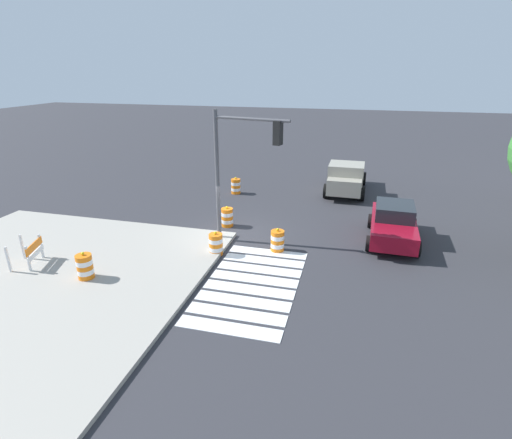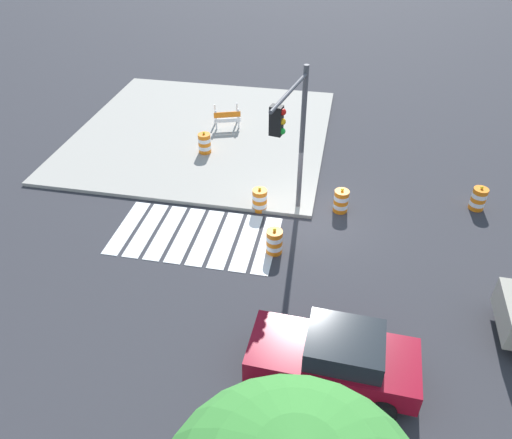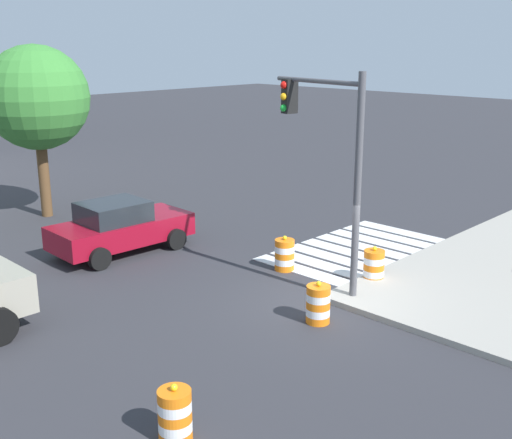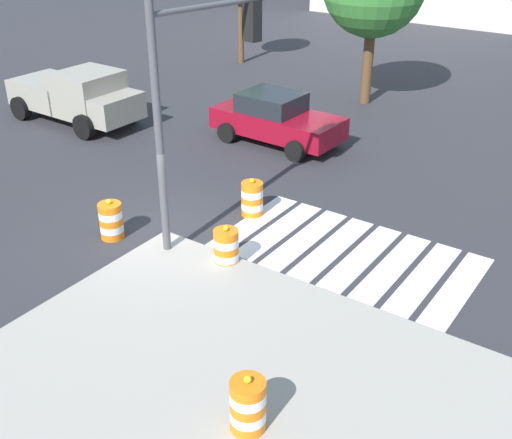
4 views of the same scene
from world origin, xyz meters
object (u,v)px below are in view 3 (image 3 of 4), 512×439
traffic_barrel_crosswalk_end (175,415)px  traffic_barrel_median_far (374,266)px  traffic_barrel_near_corner (285,255)px  traffic_light_pole (327,141)px  traffic_barrel_median_near (318,304)px  street_tree_streetside_near (37,98)px  sports_car (120,227)px

traffic_barrel_crosswalk_end → traffic_barrel_median_far: size_ratio=1.00×
traffic_barrel_near_corner → traffic_barrel_median_far: (0.96, -2.37, 0.00)m
traffic_barrel_near_corner → traffic_light_pole: 3.82m
traffic_barrel_near_corner → traffic_barrel_median_near: (-2.10, -2.90, 0.00)m
traffic_barrel_near_corner → street_tree_streetside_near: street_tree_streetside_near is taller
sports_car → street_tree_streetside_near: bearing=84.6°
traffic_barrel_near_corner → street_tree_streetside_near: (-1.81, 10.26, 3.89)m
traffic_barrel_near_corner → traffic_barrel_median_far: 2.56m
street_tree_streetside_near → sports_car: bearing=-95.4°
traffic_barrel_near_corner → traffic_barrel_crosswalk_end: same height
traffic_barrel_median_far → traffic_light_pole: size_ratio=0.19×
street_tree_streetside_near → traffic_barrel_median_far: bearing=-77.6°
traffic_light_pole → street_tree_streetside_near: size_ratio=0.88×
traffic_barrel_crosswalk_end → sports_car: bearing=60.6°
traffic_barrel_median_near → street_tree_streetside_near: bearing=88.8°
traffic_light_pole → street_tree_streetside_near: 11.98m
traffic_light_pole → traffic_barrel_median_near: bearing=-144.8°
sports_car → traffic_barrel_crosswalk_end: size_ratio=4.28×
traffic_barrel_crosswalk_end → traffic_barrel_median_near: same height
traffic_barrel_median_far → traffic_light_pole: (-1.23, 0.76, 3.46)m
traffic_barrel_near_corner → street_tree_streetside_near: bearing=100.0°
traffic_barrel_near_corner → traffic_barrel_crosswalk_end: 8.32m
traffic_barrel_crosswalk_end → traffic_barrel_median_near: bearing=12.7°
traffic_barrel_median_near → street_tree_streetside_near: street_tree_streetside_near is taller
traffic_barrel_near_corner → traffic_light_pole: bearing=-99.6°
traffic_light_pole → traffic_barrel_median_far: bearing=-31.9°
traffic_barrel_crosswalk_end → traffic_light_pole: traffic_light_pole is taller
sports_car → traffic_barrel_median_near: 7.61m
traffic_barrel_median_near → traffic_light_pole: 4.12m
traffic_light_pole → street_tree_streetside_near: bearing=97.4°
traffic_barrel_median_near → traffic_barrel_median_far: same height
sports_car → street_tree_streetside_near: street_tree_streetside_near is taller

